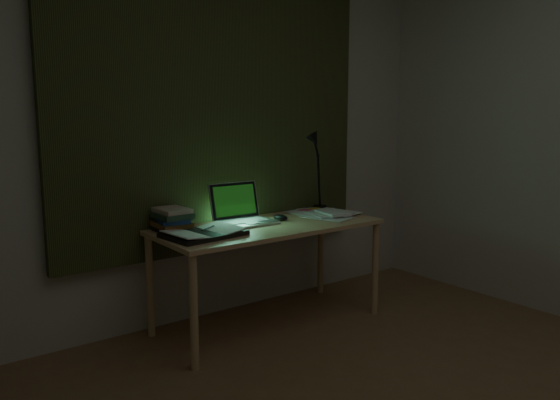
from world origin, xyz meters
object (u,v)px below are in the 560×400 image
(open_textbook, at_px, (204,233))
(book_stack, at_px, (173,219))
(loose_papers, at_px, (325,214))
(desk_lamp, at_px, (320,172))
(laptop, at_px, (247,204))
(desk, at_px, (269,275))

(open_textbook, height_order, book_stack, book_stack)
(open_textbook, distance_m, loose_papers, 0.96)
(desk_lamp, bearing_deg, laptop, -176.44)
(desk, relative_size, loose_papers, 3.75)
(desk, distance_m, laptop, 0.47)
(laptop, bearing_deg, loose_papers, -7.00)
(open_textbook, height_order, loose_papers, open_textbook)
(desk, distance_m, open_textbook, 0.59)
(laptop, relative_size, desk_lamp, 0.73)
(laptop, height_order, open_textbook, laptop)
(book_stack, xyz_separation_m, desk_lamp, (1.20, 0.07, 0.20))
(desk, distance_m, book_stack, 0.71)
(book_stack, bearing_deg, desk, -18.14)
(loose_papers, bearing_deg, desk, -177.96)
(loose_papers, bearing_deg, desk_lamp, 55.54)
(laptop, bearing_deg, desk_lamp, 12.30)
(open_textbook, xyz_separation_m, loose_papers, (0.96, 0.06, -0.01))
(book_stack, relative_size, desk_lamp, 0.40)
(loose_papers, bearing_deg, laptop, 172.69)
(laptop, bearing_deg, desk, -42.20)
(loose_papers, height_order, desk_lamp, desk_lamp)
(laptop, xyz_separation_m, book_stack, (-0.46, 0.09, -0.05))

